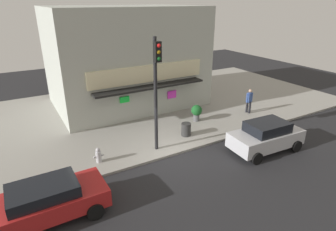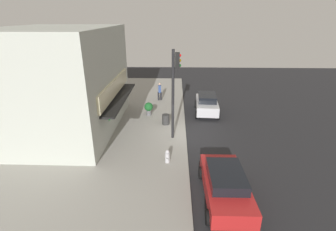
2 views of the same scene
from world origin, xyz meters
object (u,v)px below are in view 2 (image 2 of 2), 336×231
Objects in this scene: fire_hydrant at (167,156)px; traffic_light at (175,84)px; potted_plant_by_doorway at (149,108)px; parked_car_silver at (207,104)px; pedestrian at (160,91)px; parked_car_red at (225,184)px; trash_can at (166,119)px.

traffic_light is at bearing -6.40° from fire_hydrant.
potted_plant_by_doorway reaches higher than fire_hydrant.
fire_hydrant is 0.19× the size of parked_car_silver.
traffic_light is at bearing -152.23° from potted_plant_by_doorway.
pedestrian is at bearing 5.78° from fire_hydrant.
traffic_light is 7.08m from parked_car_red.
parked_car_silver reaches higher than trash_can.
parked_car_red is at bearing -159.66° from trash_can.
parked_car_silver is at bearing -78.09° from potted_plant_by_doorway.
fire_hydrant is (-3.10, 0.35, -3.37)m from traffic_light.
parked_car_red reaches higher than fire_hydrant.
parked_car_red is (-11.01, 0.39, -0.07)m from parked_car_silver.
fire_hydrant is 0.71× the size of potted_plant_by_doorway.
parked_car_red is (-13.99, -3.86, -0.29)m from pedestrian.
trash_can is at bearing 16.09° from traffic_light.
parked_car_silver is 11.02m from parked_car_red.
pedestrian is 5.19m from parked_car_silver.
potted_plant_by_doorway is at bearing 24.37° from parked_car_red.
trash_can is 4.45m from parked_car_silver.
parked_car_silver is 0.92× the size of parked_car_red.
potted_plant_by_doorway is 10.95m from parked_car_red.
pedestrian is (8.09, 1.48, -2.80)m from traffic_light.
parked_car_red is (-9.98, -4.52, -0.00)m from potted_plant_by_doorway.
parked_car_red is at bearing -164.59° from pedestrian.
fire_hydrant is at bearing -174.22° from pedestrian.
traffic_light is 1.44× the size of parked_car_silver.
traffic_light is at bearing -169.63° from pedestrian.
traffic_light is 5.37× the size of potted_plant_by_doorway.
parked_car_silver is at bearing -28.40° from traffic_light.
pedestrian is at bearing 54.89° from parked_car_silver.
parked_car_silver is at bearing -125.11° from pedestrian.
fire_hydrant is at bearing -176.74° from trash_can.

